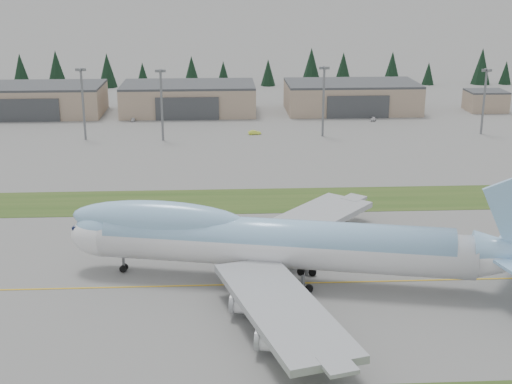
{
  "coord_description": "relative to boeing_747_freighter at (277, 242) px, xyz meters",
  "views": [
    {
      "loc": [
        -4.23,
        -109.18,
        50.63
      ],
      "look_at": [
        3.03,
        26.23,
        8.0
      ],
      "focal_mm": 50.0,
      "sensor_mm": 36.0,
      "label": 1
    }
  ],
  "objects": [
    {
      "name": "hangar_left",
      "position": [
        -75.24,
        148.98,
        -1.78
      ],
      "size": [
        48.0,
        26.6,
        10.8
      ],
      "color": "gray",
      "rests_on": "ground"
    },
    {
      "name": "grass_strip_far",
      "position": [
        -5.24,
        44.08,
        -7.17
      ],
      "size": [
        400.0,
        18.0,
        0.08
      ],
      "primitive_type": "cube",
      "color": "#2C4819",
      "rests_on": "ground"
    },
    {
      "name": "conifer_belt",
      "position": [
        -4.24,
        211.92,
        0.03
      ],
      "size": [
        262.04,
        14.89,
        16.48
      ],
      "color": "black",
      "rests_on": "ground"
    },
    {
      "name": "service_vehicle_b",
      "position": [
        2.01,
        112.01,
        -7.17
      ],
      "size": [
        4.18,
        1.93,
        1.33
      ],
      "primitive_type": "imported",
      "rotation": [
        0.0,
        0.0,
        1.7
      ],
      "color": "#D2E83A",
      "rests_on": "ground"
    },
    {
      "name": "hangar_right",
      "position": [
        39.76,
        148.98,
        -1.78
      ],
      "size": [
        48.0,
        26.6,
        10.8
      ],
      "color": "gray",
      "rests_on": "ground"
    },
    {
      "name": "hangar_center",
      "position": [
        -20.24,
        148.98,
        -1.78
      ],
      "size": [
        48.0,
        26.6,
        10.8
      ],
      "color": "gray",
      "rests_on": "ground"
    },
    {
      "name": "boeing_747_freighter",
      "position": [
        0.0,
        0.0,
        0.0
      ],
      "size": [
        82.83,
        69.64,
        21.73
      ],
      "rotation": [
        0.0,
        0.0,
        -0.21
      ],
      "color": "silver",
      "rests_on": "ground"
    },
    {
      "name": "ground",
      "position": [
        -5.24,
        -0.92,
        -7.17
      ],
      "size": [
        7000.0,
        7000.0,
        0.0
      ],
      "primitive_type": "plane",
      "color": "slate",
      "rests_on": "ground"
    },
    {
      "name": "control_shed",
      "position": [
        89.76,
        147.08,
        -3.37
      ],
      "size": [
        14.0,
        12.0,
        7.6
      ],
      "color": "gray",
      "rests_on": "ground"
    },
    {
      "name": "floodlight_masts",
      "position": [
        -30.12,
        108.2,
        8.23
      ],
      "size": [
        179.94,
        10.27,
        22.78
      ],
      "color": "slate",
      "rests_on": "ground"
    },
    {
      "name": "taxiway_line_main",
      "position": [
        -5.24,
        -0.92,
        -7.17
      ],
      "size": [
        400.0,
        0.4,
        0.02
      ],
      "primitive_type": "cube",
      "color": "gold",
      "rests_on": "ground"
    },
    {
      "name": "service_vehicle_a",
      "position": [
        -39.08,
        134.98,
        -7.17
      ],
      "size": [
        1.46,
        3.5,
        1.18
      ],
      "primitive_type": "imported",
      "rotation": [
        0.0,
        0.0,
        0.02
      ],
      "color": "silver",
      "rests_on": "ground"
    },
    {
      "name": "service_vehicle_c",
      "position": [
        44.35,
        131.17,
        -7.17
      ],
      "size": [
        2.59,
        4.16,
        1.12
      ],
      "primitive_type": "imported",
      "rotation": [
        0.0,
        0.0,
        -0.28
      ],
      "color": "#ABA9AE",
      "rests_on": "ground"
    }
  ]
}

